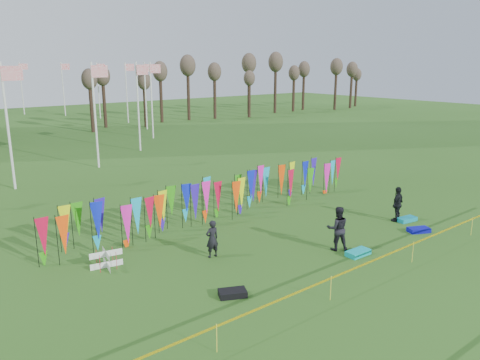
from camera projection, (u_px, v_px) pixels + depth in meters
ground at (335, 270)px, 18.42m from camera, size 160.00×160.00×0.00m
banner_row at (220, 195)px, 24.40m from camera, size 18.64×0.64×2.12m
caution_tape_near at (363, 266)px, 16.99m from camera, size 26.00×0.02×0.90m
tree_line at (250, 75)px, 69.61m from camera, size 53.92×1.92×7.84m
box_kite at (106, 259)px, 18.54m from camera, size 0.66×0.66×0.73m
person_left at (212, 239)px, 19.49m from camera, size 0.61×0.47×1.62m
person_mid at (338, 228)px, 20.21m from camera, size 1.12×1.03×1.97m
person_right at (398, 204)px, 23.91m from camera, size 1.16×0.80×1.83m
kite_bag_turquoise at (358, 253)px, 19.83m from camera, size 1.11×0.58×0.22m
kite_bag_blue at (419, 230)px, 22.54m from camera, size 1.15×0.93×0.21m
kite_bag_black at (233, 293)px, 16.36m from camera, size 1.11×0.92×0.22m
kite_bag_teal at (407, 219)px, 24.08m from camera, size 1.13×0.65×0.20m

